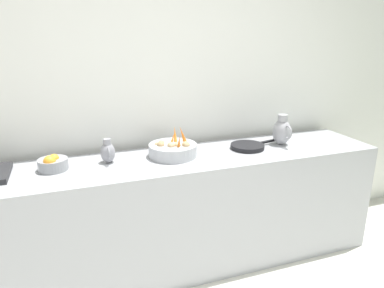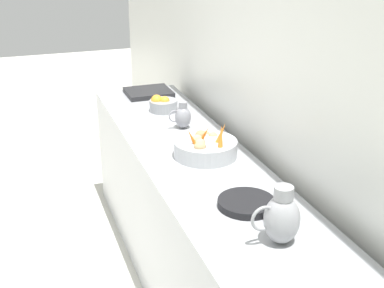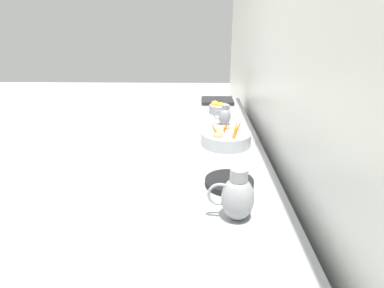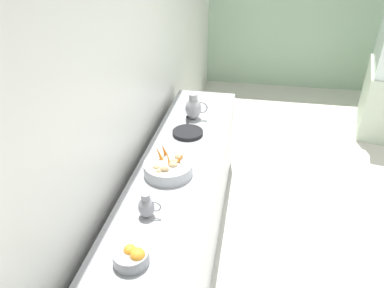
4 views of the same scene
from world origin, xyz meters
TOP-DOWN VIEW (x-y plane):
  - tile_wall_left at (-1.95, 0.45)m, footprint 0.10×7.61m
  - prep_counter at (-1.52, -0.05)m, footprint 0.63×3.07m
  - vegetable_colander at (-1.58, -0.13)m, footprint 0.36×0.36m
  - orange_bowl at (-1.57, -0.97)m, footprint 0.20×0.20m
  - metal_pitcher_tall at (-1.55, 0.80)m, footprint 0.21×0.15m
  - metal_pitcher_short at (-1.60, -0.60)m, footprint 0.15×0.10m
  - skillet_on_counter at (-1.55, 0.49)m, footprint 0.27×0.44m

SIDE VIEW (x-z plane):
  - prep_counter at x=-1.52m, z-range 0.00..0.91m
  - skillet_on_counter at x=-1.55m, z-range 0.91..0.94m
  - orange_bowl at x=-1.57m, z-range 0.90..1.01m
  - vegetable_colander at x=-1.58m, z-range 0.85..1.06m
  - metal_pitcher_short at x=-1.60m, z-range 0.90..1.07m
  - metal_pitcher_tall at x=-1.55m, z-range 0.89..1.15m
  - tile_wall_left at x=-1.95m, z-range 0.00..3.00m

